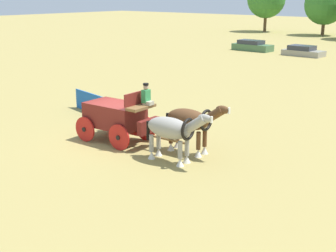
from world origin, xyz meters
TOP-DOWN VIEW (x-y plane):
  - ground_plane at (0.00, 0.00)m, footprint 220.00×220.00m
  - show_wagon at (0.14, 0.01)m, footprint 5.50×2.04m
  - draft_horse_near at (3.59, 0.84)m, footprint 3.04×0.98m
  - draft_horse_off at (3.66, -0.45)m, footprint 3.06×0.96m
  - parked_vehicle_a at (-12.30, 33.61)m, footprint 4.67×2.03m
  - parked_vehicle_b at (-5.92, 33.06)m, footprint 4.28×2.15m
  - tree_b at (-13.82, 57.93)m, footprint 6.19×6.19m
  - sponsor_banner at (-4.72, 2.70)m, footprint 3.15×0.67m

SIDE VIEW (x-z plane):
  - ground_plane at x=0.00m, z-range 0.00..0.00m
  - parked_vehicle_b at x=-5.92m, z-range -0.07..1.00m
  - parked_vehicle_a at x=-12.30m, z-range -0.08..1.12m
  - sponsor_banner at x=-4.72m, z-range 0.00..1.10m
  - show_wagon at x=0.14m, z-range -0.21..2.53m
  - draft_horse_off at x=3.66m, z-range 0.22..2.37m
  - draft_horse_near at x=3.59m, z-range 0.24..2.46m
  - tree_b at x=-13.82m, z-range 0.78..8.55m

